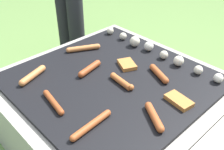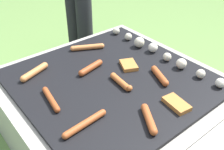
% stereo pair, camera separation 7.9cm
% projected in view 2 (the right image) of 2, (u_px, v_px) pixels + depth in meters
% --- Properties ---
extents(ground_plane, '(14.00, 14.00, 0.00)m').
position_uv_depth(ground_plane, '(112.00, 134.00, 1.47)').
color(ground_plane, '#608442').
extents(grill, '(0.97, 0.97, 0.38)m').
position_uv_depth(grill, '(112.00, 109.00, 1.36)').
color(grill, '#9E998E').
rests_on(grill, ground_plane).
extents(sausage_front_right, '(0.06, 0.16, 0.03)m').
position_uv_depth(sausage_front_right, '(91.00, 68.00, 1.31)').
color(sausage_front_right, '#93421E').
rests_on(sausage_front_right, grill).
extents(sausage_back_left, '(0.04, 0.21, 0.03)m').
position_uv_depth(sausage_back_left, '(85.00, 124.00, 0.99)').
color(sausage_back_left, '#A34C23').
rests_on(sausage_back_left, grill).
extents(sausage_mid_right, '(0.18, 0.05, 0.03)m').
position_uv_depth(sausage_mid_right, '(51.00, 99.00, 1.11)').
color(sausage_mid_right, '#93421E').
rests_on(sausage_mid_right, grill).
extents(sausage_mid_left, '(0.11, 0.17, 0.03)m').
position_uv_depth(sausage_mid_left, '(88.00, 47.00, 1.49)').
color(sausage_mid_left, '#C6753D').
rests_on(sausage_mid_left, grill).
extents(sausage_front_left, '(0.15, 0.08, 0.03)m').
position_uv_depth(sausage_front_left, '(160.00, 76.00, 1.25)').
color(sausage_front_left, '#A34C23').
rests_on(sausage_front_left, grill).
extents(sausage_back_right, '(0.08, 0.17, 0.03)m').
position_uv_depth(sausage_back_right, '(35.00, 72.00, 1.27)').
color(sausage_back_right, '#C6753D').
rests_on(sausage_back_right, grill).
extents(sausage_back_center, '(0.15, 0.10, 0.03)m').
position_uv_depth(sausage_back_center, '(149.00, 119.00, 1.01)').
color(sausage_back_center, '#A34C23').
rests_on(sausage_back_center, grill).
extents(sausage_front_center, '(0.15, 0.04, 0.03)m').
position_uv_depth(sausage_front_center, '(120.00, 82.00, 1.21)').
color(sausage_front_center, '#B7602D').
rests_on(sausage_front_center, grill).
extents(bread_slice_right, '(0.12, 0.08, 0.02)m').
position_uv_depth(bread_slice_right, '(176.00, 104.00, 1.09)').
color(bread_slice_right, '#B27033').
rests_on(bread_slice_right, grill).
extents(bread_slice_center, '(0.12, 0.11, 0.02)m').
position_uv_depth(bread_slice_center, '(129.00, 65.00, 1.34)').
color(bread_slice_center, '#B27033').
rests_on(bread_slice_center, grill).
extents(mushroom_row, '(0.77, 0.07, 0.06)m').
position_uv_depth(mushroom_row, '(158.00, 52.00, 1.42)').
color(mushroom_row, beige).
rests_on(mushroom_row, grill).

